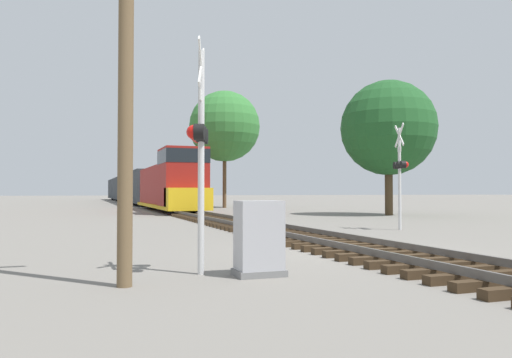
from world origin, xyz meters
name	(u,v)px	position (x,y,z in m)	size (l,w,h in m)	color
ground_plane	(353,251)	(0.00, 0.00, 0.00)	(400.00, 400.00, 0.00)	slate
rail_track_bed	(353,246)	(0.00, 0.00, 0.14)	(2.60, 160.00, 0.31)	#382819
freight_train	(134,188)	(0.00, 55.82, 1.99)	(2.95, 73.23, 4.51)	maroon
crossing_signal_near	(200,140)	(-4.53, -2.17, 2.49)	(0.59, 1.00, 4.34)	silver
crossing_signal_far	(400,168)	(5.48, 5.65, 2.47)	(0.52, 1.01, 4.26)	silver
relay_cabinet	(259,239)	(-3.54, -2.69, 0.67)	(0.89, 0.64, 1.37)	slate
utility_pole	(126,45)	(-5.94, -2.96, 3.92)	(1.80, 0.25, 7.50)	brown
tree_far_right	(388,128)	(12.33, 16.45, 5.68)	(6.20, 6.20, 8.80)	#473521
tree_mid_background	(225,126)	(6.29, 34.34, 7.75)	(6.73, 6.73, 11.13)	brown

